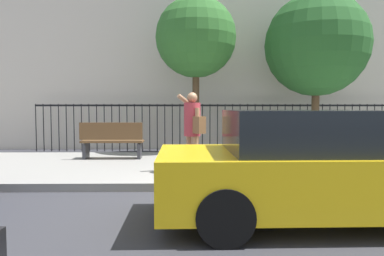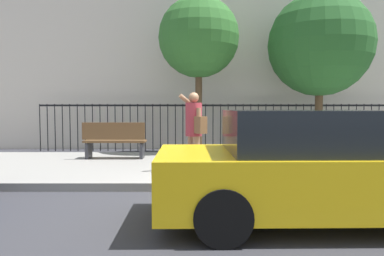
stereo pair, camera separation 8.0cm
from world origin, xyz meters
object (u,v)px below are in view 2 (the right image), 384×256
object	(u,v)px
street_bench	(113,140)
street_tree_mid	(318,45)
street_tree_far	(197,38)
pedestrian_on_phone	(193,126)
taxi_yellow	(315,168)

from	to	relation	value
street_bench	street_tree_mid	world-z (taller)	street_tree_mid
street_tree_mid	street_tree_far	distance (m)	3.68
pedestrian_on_phone	street_tree_far	world-z (taller)	street_tree_far
street_tree_far	street_bench	bearing A→B (deg)	-140.85
street_bench	street_tree_mid	size ratio (longest dim) A/B	0.32
taxi_yellow	street_tree_far	bearing A→B (deg)	102.32
pedestrian_on_phone	street_bench	size ratio (longest dim) A/B	1.03
pedestrian_on_phone	street_tree_far	xyz separation A→B (m)	(0.16, 3.74, 2.50)
street_bench	street_tree_far	bearing A→B (deg)	39.15
taxi_yellow	street_bench	size ratio (longest dim) A/B	2.64
taxi_yellow	street_tree_mid	distance (m)	7.27
street_bench	street_tree_far	size ratio (longest dim) A/B	0.33
pedestrian_on_phone	street_tree_far	bearing A→B (deg)	87.61
pedestrian_on_phone	street_tree_far	size ratio (longest dim) A/B	0.34
taxi_yellow	street_bench	distance (m)	5.92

